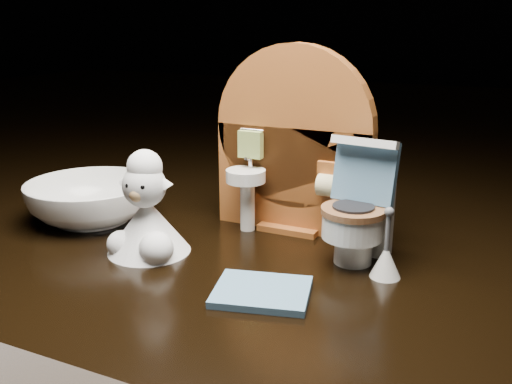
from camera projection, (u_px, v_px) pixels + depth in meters
backdrop_panel at (293, 151)px, 0.46m from camera, size 0.13×0.05×0.15m
toy_toilet at (359, 216)px, 0.41m from camera, size 0.05×0.06×0.09m
bath_mat at (262, 292)px, 0.36m from camera, size 0.07×0.06×0.00m
toilet_brush at (386, 259)px, 0.38m from camera, size 0.02×0.02×0.05m
plush_lamb at (147, 217)px, 0.42m from camera, size 0.06×0.06×0.08m
ceramic_bowl at (91, 201)px, 0.49m from camera, size 0.12×0.12×0.03m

